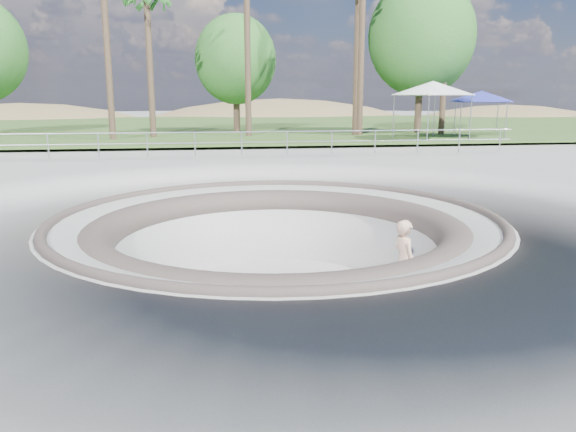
% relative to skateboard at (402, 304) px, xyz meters
% --- Properties ---
extents(ground, '(180.00, 180.00, 0.00)m').
position_rel_skateboard_xyz_m(ground, '(-2.70, 1.08, 1.83)').
color(ground, '#ADADA8').
rests_on(ground, ground).
extents(skate_bowl, '(14.00, 14.00, 4.10)m').
position_rel_skateboard_xyz_m(skate_bowl, '(-2.70, 1.08, 0.01)').
color(skate_bowl, '#ADADA8').
rests_on(skate_bowl, ground).
extents(grass_strip, '(180.00, 36.00, 0.12)m').
position_rel_skateboard_xyz_m(grass_strip, '(-2.70, 35.08, 2.05)').
color(grass_strip, '#3C5723').
rests_on(grass_strip, ground).
extents(distant_hills, '(103.20, 45.00, 28.60)m').
position_rel_skateboard_xyz_m(distant_hills, '(1.08, 58.25, -5.18)').
color(distant_hills, olive).
rests_on(distant_hills, ground).
extents(safety_railing, '(25.00, 0.06, 1.03)m').
position_rel_skateboard_xyz_m(safety_railing, '(-2.70, 13.08, 2.53)').
color(safety_railing, '#94989C').
rests_on(safety_railing, ground).
extents(skateboard, '(0.81, 0.27, 0.08)m').
position_rel_skateboard_xyz_m(skateboard, '(0.00, 0.00, 0.00)').
color(skateboard, brown).
rests_on(skateboard, ground).
extents(skater, '(0.59, 0.77, 1.91)m').
position_rel_skateboard_xyz_m(skater, '(-0.00, 0.00, 0.97)').
color(skater, beige).
rests_on(skater, skateboard).
extents(canopy_white, '(6.02, 6.02, 3.20)m').
position_rel_skateboard_xyz_m(canopy_white, '(8.38, 19.08, 4.92)').
color(canopy_white, '#94989C').
rests_on(canopy_white, ground).
extents(canopy_blue, '(5.07, 5.07, 2.69)m').
position_rel_skateboard_xyz_m(canopy_blue, '(11.86, 20.24, 4.46)').
color(canopy_blue, '#94989C').
rests_on(canopy_blue, ground).
extents(bushy_tree_mid, '(5.40, 4.91, 7.79)m').
position_rel_skateboard_xyz_m(bushy_tree_mid, '(-2.08, 27.34, 6.83)').
color(bushy_tree_mid, brown).
rests_on(bushy_tree_mid, ground).
extents(bushy_tree_right, '(6.89, 6.26, 9.94)m').
position_rel_skateboard_xyz_m(bushy_tree_right, '(9.70, 24.49, 8.17)').
color(bushy_tree_right, brown).
rests_on(bushy_tree_right, ground).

